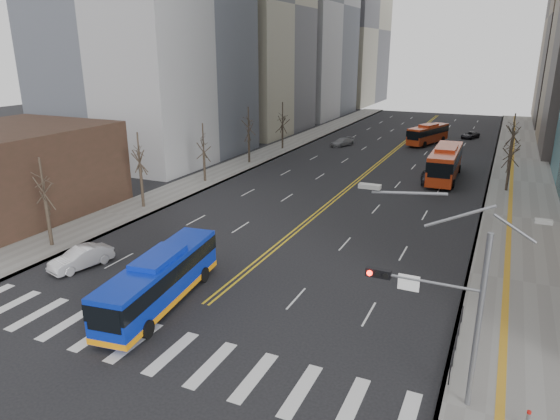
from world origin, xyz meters
name	(u,v)px	position (x,y,z in m)	size (l,w,h in m)	color
ground	(153,347)	(0.00, 0.00, 0.00)	(220.00, 220.00, 0.00)	black
sidewalk_right	(521,182)	(17.50, 45.00, 0.07)	(7.00, 130.00, 0.15)	slate
sidewalk_left	(259,157)	(-16.50, 45.00, 0.07)	(5.00, 130.00, 0.15)	slate
crosswalk	(153,347)	(0.00, 0.00, 0.01)	(26.70, 4.00, 0.01)	silver
centerline	(390,154)	(0.00, 55.00, 0.01)	(0.55, 100.00, 0.01)	gold
storefront	(1,173)	(-26.00, 11.97, 4.00)	(14.00, 18.00, 8.00)	#312218
signal_mast	(444,299)	(13.77, 2.00, 4.86)	(5.37, 0.37, 9.39)	gray
pedestrian_railing	(457,339)	(14.30, 6.00, 0.82)	(0.06, 6.06, 1.02)	black
street_trees	(290,140)	(-7.18, 34.55, 4.87)	(35.20, 47.20, 7.60)	#2C231B
blue_bus	(160,278)	(-2.41, 4.00, 1.69)	(3.79, 11.22, 3.23)	#0B25A6
red_bus_near	(445,161)	(9.12, 42.97, 2.15)	(3.23, 12.35, 3.88)	#B53313
red_bus_far	(428,133)	(3.68, 65.77, 1.81)	(5.34, 10.35, 3.24)	#B53313
car_white	(81,258)	(-10.86, 6.00, 0.73)	(1.55, 4.45, 1.46)	silver
car_dark_mid	(429,177)	(7.76, 40.13, 0.72)	(1.71, 4.25, 1.45)	black
car_silver	(342,142)	(-8.43, 58.40, 0.64)	(1.78, 4.39, 1.27)	gray
car_dark_far	(470,135)	(9.57, 74.53, 0.57)	(1.88, 4.08, 1.13)	black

